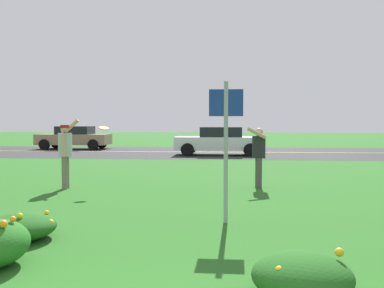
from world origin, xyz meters
name	(u,v)px	position (x,y,z in m)	size (l,w,h in m)	color
ground_plane	(209,177)	(0.00, 10.88, 0.00)	(120.00, 120.00, 0.00)	#26601E
highway_strip	(217,152)	(0.00, 21.75, 0.00)	(120.00, 9.58, 0.01)	#2D2D30
highway_center_stripe	(217,152)	(0.00, 21.75, 0.01)	(120.00, 0.16, 0.00)	yellow
daylily_clump_mid_right	(21,227)	(-2.40, 3.83, 0.18)	(0.99, 0.98, 0.42)	#1E5619
daylily_clump_front_left	(302,276)	(1.23, 2.12, 0.22)	(0.96, 0.87, 0.48)	#1E5619
sign_post_near_path	(226,137)	(0.51, 5.08, 1.43)	(0.56, 0.10, 2.34)	#93969B
person_thrower_red_cap_gray_shirt	(65,150)	(-3.53, 8.36, 0.99)	(0.48, 0.52, 1.77)	#B2B2B7
person_catcher_dark_shirt	(259,152)	(1.35, 8.91, 0.92)	(0.51, 0.52, 1.57)	#232328
frisbee_orange	(104,128)	(-2.50, 8.24, 1.53)	(0.26, 0.25, 0.13)	orange
car_white_center_left	(219,141)	(0.18, 19.60, 0.74)	(4.50, 2.00, 1.45)	silver
car_tan_center_right	(74,137)	(-9.13, 23.91, 0.74)	(4.50, 2.00, 1.45)	#937F60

